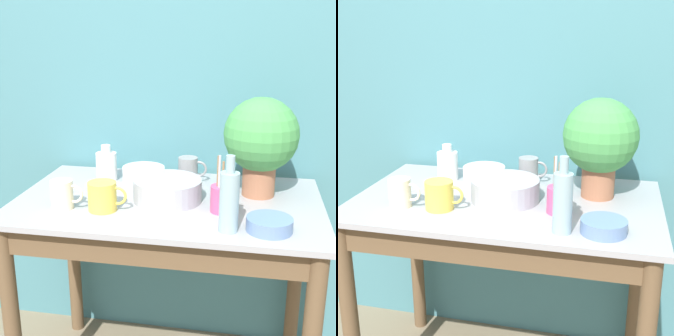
# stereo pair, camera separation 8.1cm
# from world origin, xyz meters

# --- Properties ---
(wall_back) EXTENTS (6.00, 0.05, 2.40)m
(wall_back) POSITION_xyz_m (0.00, 0.74, 1.20)
(wall_back) COLOR teal
(wall_back) RESTS_ON ground_plane
(counter_table) EXTENTS (1.12, 0.68, 0.82)m
(counter_table) POSITION_xyz_m (0.00, 0.32, 0.65)
(counter_table) COLOR brown
(counter_table) RESTS_ON ground_plane
(potted_plant) EXTENTS (0.28, 0.28, 0.37)m
(potted_plant) POSITION_xyz_m (0.33, 0.45, 1.04)
(potted_plant) COLOR #A36647
(potted_plant) RESTS_ON counter_table
(bowl_wash_large) EXTENTS (0.25, 0.25, 0.08)m
(bowl_wash_large) POSITION_xyz_m (-0.00, 0.33, 0.86)
(bowl_wash_large) COLOR #A8A8B2
(bowl_wash_large) RESTS_ON counter_table
(bottle_tall) EXTENTS (0.06, 0.06, 0.24)m
(bottle_tall) POSITION_xyz_m (0.24, 0.10, 0.93)
(bottle_tall) COLOR #93B2BC
(bottle_tall) RESTS_ON counter_table
(bottle_short) EXTENTS (0.09, 0.09, 0.15)m
(bottle_short) POSITION_xyz_m (-0.29, 0.51, 0.89)
(bottle_short) COLOR white
(bottle_short) RESTS_ON counter_table
(mug_cream) EXTENTS (0.12, 0.08, 0.10)m
(mug_cream) POSITION_xyz_m (-0.34, 0.18, 0.88)
(mug_cream) COLOR beige
(mug_cream) RESTS_ON counter_table
(mug_grey) EXTENTS (0.12, 0.08, 0.10)m
(mug_grey) POSITION_xyz_m (0.05, 0.56, 0.88)
(mug_grey) COLOR gray
(mug_grey) RESTS_ON counter_table
(mug_yellow) EXTENTS (0.14, 0.10, 0.10)m
(mug_yellow) POSITION_xyz_m (-0.20, 0.19, 0.88)
(mug_yellow) COLOR #E5CC4C
(mug_yellow) RESTS_ON counter_table
(bowl_small_blue) EXTENTS (0.15, 0.15, 0.04)m
(bowl_small_blue) POSITION_xyz_m (0.36, 0.12, 0.85)
(bowl_small_blue) COLOR #6684B2
(bowl_small_blue) RESTS_ON counter_table
(bowl_small_enamel_white) EXTENTS (0.17, 0.17, 0.06)m
(bowl_small_enamel_white) POSITION_xyz_m (-0.14, 0.52, 0.86)
(bowl_small_enamel_white) COLOR silver
(bowl_small_enamel_white) RESTS_ON counter_table
(utensil_cup) EXTENTS (0.09, 0.09, 0.20)m
(utensil_cup) POSITION_xyz_m (0.21, 0.26, 0.87)
(utensil_cup) COLOR #CC4C7F
(utensil_cup) RESTS_ON counter_table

